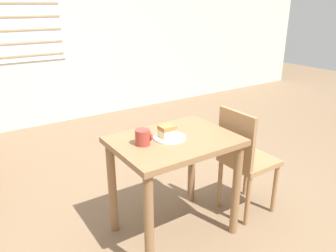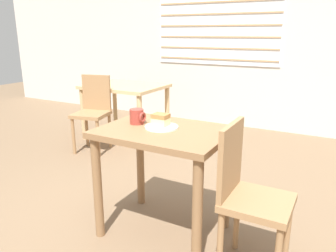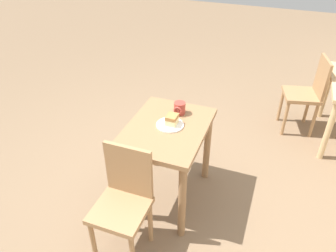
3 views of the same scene
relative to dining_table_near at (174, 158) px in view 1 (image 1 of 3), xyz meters
The scene contains 7 objects.
ground_plane 0.62m from the dining_table_near, 130.43° to the right, with size 14.00×14.00×0.00m, color #7A6047.
wall_back 3.03m from the dining_table_near, 92.05° to the left, with size 10.00×0.09×2.80m.
dining_table_near is the anchor object (origin of this frame).
chair_near_window 0.61m from the dining_table_near, ahead, with size 0.37×0.37×0.88m.
plate 0.15m from the dining_table_near, 146.34° to the left, with size 0.22×0.22×0.01m.
cake_slice 0.20m from the dining_table_near, 143.18° to the left, with size 0.10×0.08×0.08m.
coffee_mug 0.30m from the dining_table_near, behind, with size 0.10×0.10×0.10m.
Camera 1 is at (-1.07, -1.55, 1.60)m, focal length 35.00 mm.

